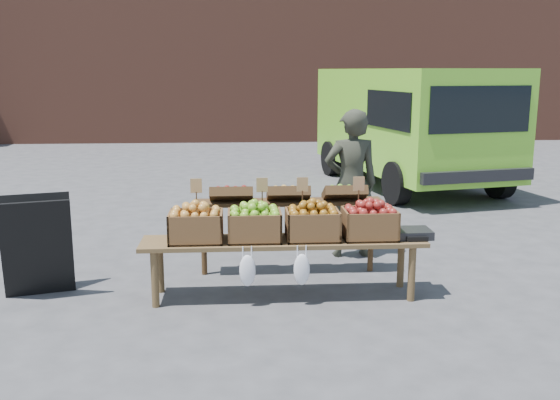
{
  "coord_description": "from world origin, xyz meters",
  "views": [
    {
      "loc": [
        -0.9,
        -5.93,
        2.15
      ],
      "look_at": [
        -0.48,
        0.29,
        0.85
      ],
      "focal_mm": 40.0,
      "sensor_mm": 36.0,
      "label": 1
    }
  ],
  "objects_px": {
    "vendor": "(351,184)",
    "crate_red_apples": "(312,225)",
    "weighing_scale": "(413,233)",
    "delivery_van": "(409,128)",
    "crate_green_apples": "(369,224)",
    "crate_russet_pears": "(255,226)",
    "chalkboard_sign": "(38,245)",
    "display_bench": "(283,268)",
    "back_table": "(288,226)",
    "crate_golden_apples": "(196,227)"
  },
  "relations": [
    {
      "from": "delivery_van",
      "to": "crate_red_apples",
      "type": "distance_m",
      "value": 6.3
    },
    {
      "from": "crate_russet_pears",
      "to": "crate_green_apples",
      "type": "bearing_deg",
      "value": 0.0
    },
    {
      "from": "back_table",
      "to": "vendor",
      "type": "bearing_deg",
      "value": 37.16
    },
    {
      "from": "crate_red_apples",
      "to": "weighing_scale",
      "type": "distance_m",
      "value": 0.98
    },
    {
      "from": "chalkboard_sign",
      "to": "crate_green_apples",
      "type": "bearing_deg",
      "value": -19.74
    },
    {
      "from": "display_bench",
      "to": "back_table",
      "type": "bearing_deg",
      "value": 81.96
    },
    {
      "from": "vendor",
      "to": "chalkboard_sign",
      "type": "height_order",
      "value": "vendor"
    },
    {
      "from": "weighing_scale",
      "to": "crate_red_apples",
      "type": "bearing_deg",
      "value": 180.0
    },
    {
      "from": "back_table",
      "to": "crate_russet_pears",
      "type": "bearing_deg",
      "value": -117.62
    },
    {
      "from": "delivery_van",
      "to": "back_table",
      "type": "bearing_deg",
      "value": -129.73
    },
    {
      "from": "back_table",
      "to": "crate_red_apples",
      "type": "xyz_separation_m",
      "value": [
        0.17,
        -0.72,
        0.19
      ]
    },
    {
      "from": "delivery_van",
      "to": "weighing_scale",
      "type": "xyz_separation_m",
      "value": [
        -1.52,
        -5.78,
        -0.48
      ]
    },
    {
      "from": "weighing_scale",
      "to": "chalkboard_sign",
      "type": "bearing_deg",
      "value": 176.28
    },
    {
      "from": "chalkboard_sign",
      "to": "back_table",
      "type": "relative_size",
      "value": 0.47
    },
    {
      "from": "crate_golden_apples",
      "to": "crate_red_apples",
      "type": "relative_size",
      "value": 1.0
    },
    {
      "from": "vendor",
      "to": "crate_russet_pears",
      "type": "relative_size",
      "value": 3.45
    },
    {
      "from": "chalkboard_sign",
      "to": "crate_russet_pears",
      "type": "bearing_deg",
      "value": -21.94
    },
    {
      "from": "crate_russet_pears",
      "to": "crate_golden_apples",
      "type": "bearing_deg",
      "value": 180.0
    },
    {
      "from": "crate_red_apples",
      "to": "crate_green_apples",
      "type": "height_order",
      "value": "same"
    },
    {
      "from": "crate_red_apples",
      "to": "weighing_scale",
      "type": "bearing_deg",
      "value": 0.0
    },
    {
      "from": "display_bench",
      "to": "crate_russet_pears",
      "type": "distance_m",
      "value": 0.51
    },
    {
      "from": "display_bench",
      "to": "crate_golden_apples",
      "type": "distance_m",
      "value": 0.93
    },
    {
      "from": "display_bench",
      "to": "crate_russet_pears",
      "type": "height_order",
      "value": "crate_russet_pears"
    },
    {
      "from": "chalkboard_sign",
      "to": "weighing_scale",
      "type": "height_order",
      "value": "chalkboard_sign"
    },
    {
      "from": "crate_russet_pears",
      "to": "chalkboard_sign",
      "type": "bearing_deg",
      "value": 173.6
    },
    {
      "from": "crate_green_apples",
      "to": "weighing_scale",
      "type": "height_order",
      "value": "crate_green_apples"
    },
    {
      "from": "vendor",
      "to": "weighing_scale",
      "type": "relative_size",
      "value": 5.07
    },
    {
      "from": "vendor",
      "to": "crate_russet_pears",
      "type": "height_order",
      "value": "vendor"
    },
    {
      "from": "chalkboard_sign",
      "to": "weighing_scale",
      "type": "distance_m",
      "value": 3.63
    },
    {
      "from": "weighing_scale",
      "to": "back_table",
      "type": "bearing_deg",
      "value": 147.91
    },
    {
      "from": "crate_russet_pears",
      "to": "weighing_scale",
      "type": "height_order",
      "value": "crate_russet_pears"
    },
    {
      "from": "back_table",
      "to": "crate_green_apples",
      "type": "bearing_deg",
      "value": -44.87
    },
    {
      "from": "vendor",
      "to": "back_table",
      "type": "distance_m",
      "value": 1.03
    },
    {
      "from": "back_table",
      "to": "crate_golden_apples",
      "type": "xyz_separation_m",
      "value": [
        -0.93,
        -0.72,
        0.19
      ]
    },
    {
      "from": "chalkboard_sign",
      "to": "crate_golden_apples",
      "type": "bearing_deg",
      "value": -24.18
    },
    {
      "from": "delivery_van",
      "to": "weighing_scale",
      "type": "relative_size",
      "value": 14.3
    },
    {
      "from": "display_bench",
      "to": "crate_golden_apples",
      "type": "xyz_separation_m",
      "value": [
        -0.82,
        0.0,
        0.42
      ]
    },
    {
      "from": "crate_green_apples",
      "to": "crate_golden_apples",
      "type": "bearing_deg",
      "value": 180.0
    },
    {
      "from": "crate_green_apples",
      "to": "crate_red_apples",
      "type": "bearing_deg",
      "value": 180.0
    },
    {
      "from": "vendor",
      "to": "crate_red_apples",
      "type": "xyz_separation_m",
      "value": [
        -0.6,
        -1.31,
        -0.15
      ]
    },
    {
      "from": "vendor",
      "to": "display_bench",
      "type": "relative_size",
      "value": 0.64
    },
    {
      "from": "vendor",
      "to": "crate_green_apples",
      "type": "bearing_deg",
      "value": 83.98
    },
    {
      "from": "crate_red_apples",
      "to": "chalkboard_sign",
      "type": "bearing_deg",
      "value": 174.92
    },
    {
      "from": "crate_golden_apples",
      "to": "crate_russet_pears",
      "type": "bearing_deg",
      "value": 0.0
    },
    {
      "from": "display_bench",
      "to": "weighing_scale",
      "type": "relative_size",
      "value": 7.94
    },
    {
      "from": "crate_red_apples",
      "to": "crate_green_apples",
      "type": "bearing_deg",
      "value": 0.0
    },
    {
      "from": "delivery_van",
      "to": "vendor",
      "type": "bearing_deg",
      "value": -124.84
    },
    {
      "from": "crate_russet_pears",
      "to": "crate_red_apples",
      "type": "bearing_deg",
      "value": 0.0
    },
    {
      "from": "crate_russet_pears",
      "to": "crate_red_apples",
      "type": "height_order",
      "value": "same"
    },
    {
      "from": "vendor",
      "to": "crate_golden_apples",
      "type": "bearing_deg",
      "value": 33.9
    }
  ]
}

